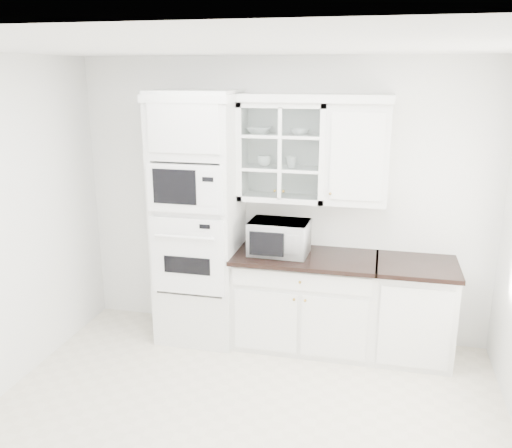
# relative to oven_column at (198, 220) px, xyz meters

# --- Properties ---
(ground) EXTENTS (4.00, 3.50, 0.01)m
(ground) POSITION_rel_oven_column_xyz_m (0.75, -1.42, -1.19)
(ground) COLOR beige
(ground) RESTS_ON ground
(room_shell) EXTENTS (4.00, 3.50, 2.70)m
(room_shell) POSITION_rel_oven_column_xyz_m (0.75, -0.99, 0.58)
(room_shell) COLOR white
(room_shell) RESTS_ON ground
(oven_column) EXTENTS (0.76, 0.68, 2.40)m
(oven_column) POSITION_rel_oven_column_xyz_m (0.00, 0.00, 0.00)
(oven_column) COLOR silver
(oven_column) RESTS_ON ground
(base_cabinet_run) EXTENTS (1.32, 0.67, 0.92)m
(base_cabinet_run) POSITION_rel_oven_column_xyz_m (1.03, 0.03, -0.74)
(base_cabinet_run) COLOR silver
(base_cabinet_run) RESTS_ON ground
(extra_base_cabinet) EXTENTS (0.72, 0.67, 0.92)m
(extra_base_cabinet) POSITION_rel_oven_column_xyz_m (2.03, 0.03, -0.74)
(extra_base_cabinet) COLOR silver
(extra_base_cabinet) RESTS_ON ground
(upper_cabinet_glass) EXTENTS (0.80, 0.33, 0.90)m
(upper_cabinet_glass) POSITION_rel_oven_column_xyz_m (0.78, 0.17, 0.65)
(upper_cabinet_glass) COLOR silver
(upper_cabinet_glass) RESTS_ON room_shell
(upper_cabinet_solid) EXTENTS (0.55, 0.33, 0.90)m
(upper_cabinet_solid) POSITION_rel_oven_column_xyz_m (1.46, 0.17, 0.65)
(upper_cabinet_solid) COLOR silver
(upper_cabinet_solid) RESTS_ON room_shell
(crown_molding) EXTENTS (2.14, 0.38, 0.07)m
(crown_molding) POSITION_rel_oven_column_xyz_m (0.68, 0.14, 1.14)
(crown_molding) COLOR white
(crown_molding) RESTS_ON room_shell
(countertop_microwave) EXTENTS (0.56, 0.47, 0.31)m
(countertop_microwave) POSITION_rel_oven_column_xyz_m (0.78, 0.02, -0.12)
(countertop_microwave) COLOR white
(countertop_microwave) RESTS_ON base_cabinet_run
(bowl_a) EXTENTS (0.25, 0.25, 0.06)m
(bowl_a) POSITION_rel_oven_column_xyz_m (0.55, 0.19, 0.84)
(bowl_a) COLOR white
(bowl_a) RESTS_ON upper_cabinet_glass
(bowl_b) EXTENTS (0.19, 0.19, 0.05)m
(bowl_b) POSITION_rel_oven_column_xyz_m (0.93, 0.18, 0.84)
(bowl_b) COLOR white
(bowl_b) RESTS_ON upper_cabinet_glass
(cup_a) EXTENTS (0.16, 0.16, 0.10)m
(cup_a) POSITION_rel_oven_column_xyz_m (0.60, 0.17, 0.56)
(cup_a) COLOR white
(cup_a) RESTS_ON upper_cabinet_glass
(cup_b) EXTENTS (0.11, 0.11, 0.10)m
(cup_b) POSITION_rel_oven_column_xyz_m (0.86, 0.15, 0.56)
(cup_b) COLOR white
(cup_b) RESTS_ON upper_cabinet_glass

